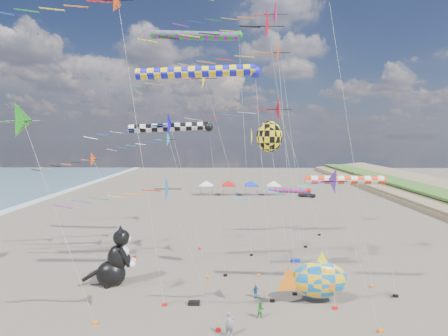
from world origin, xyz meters
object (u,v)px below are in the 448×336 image
Objects in this scene: cat_inflatable at (114,256)px; child_blue at (255,291)px; child_green at (261,310)px; fish_inflatable at (318,280)px; parked_car at (307,194)px; person_adult at (229,324)px.

cat_inflatable reaches higher than child_blue.
child_green is 1.14× the size of child_blue.
fish_inflatable is 49.61m from parked_car.
cat_inflatable is at bearing 168.22° from parked_car.
cat_inflatable is 13.76m from child_green.
child_blue is at bearing -23.98° from cat_inflatable.
person_adult is at bearing -178.58° from parked_car.
fish_inflatable is 8.49m from person_adult.
child_blue is (2.13, 5.58, -0.29)m from person_adult.
cat_inflatable is 3.19× the size of person_adult.
cat_inflatable is 1.38× the size of parked_car.
parked_car is at bearing 62.90° from person_adult.
child_green is 0.32× the size of parked_car.
child_green is at bearing -37.48° from cat_inflatable.
cat_inflatable is at bearing 144.80° from child_green.
person_adult is (10.15, -7.92, -1.80)m from cat_inflatable.
cat_inflatable reaches higher than parked_car.
person_adult is 3.24m from child_green.
fish_inflatable is (17.12, -3.19, -0.73)m from cat_inflatable.
person_adult is at bearing -51.16° from cat_inflatable.
child_green is at bearing -152.92° from fish_inflatable.
child_blue is at bearing -178.18° from parked_car.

